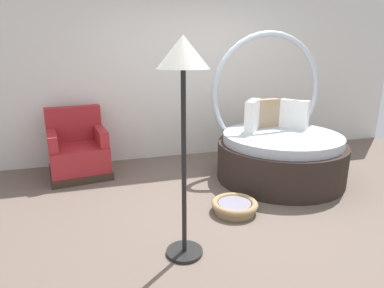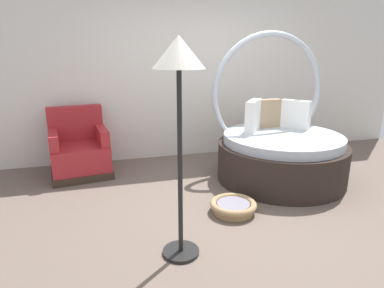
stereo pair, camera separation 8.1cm
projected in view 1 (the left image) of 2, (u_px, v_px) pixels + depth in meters
The scene contains 6 objects.
ground_plane at pixel (234, 208), 3.69m from camera, with size 8.00×8.00×0.02m, color #66564C.
back_wall at pixel (185, 58), 5.17m from camera, with size 8.00×0.12×3.18m, color silver.
round_daybed at pixel (278, 148), 4.47m from camera, with size 1.71×1.71×1.98m.
red_armchair at pixel (78, 152), 4.59m from camera, with size 0.91×0.91×0.94m.
pet_basket at pixel (235, 206), 3.55m from camera, with size 0.51×0.51×0.13m.
floor_lamp at pixel (183, 75), 2.42m from camera, with size 0.40×0.40×1.82m.
Camera 1 is at (-1.39, -3.08, 1.71)m, focal length 30.35 mm.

